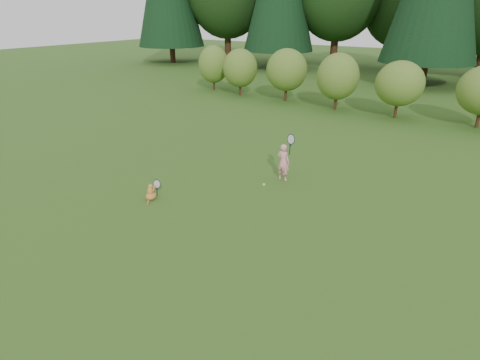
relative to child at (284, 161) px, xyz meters
The scene contains 5 objects.
ground 2.97m from the child, 96.63° to the right, with size 100.00×100.00×0.00m, color #2F5517.
shrub_row 10.15m from the child, 91.91° to the left, with size 28.00×3.00×2.80m, color #4D6920, non-canonical shape.
child is the anchor object (origin of this frame).
cat 3.88m from the child, 126.51° to the right, with size 0.37×0.60×0.61m.
tennis_ball 3.18m from the child, 70.39° to the right, with size 0.06×0.06×0.06m.
Camera 1 is at (5.34, -6.94, 4.65)m, focal length 30.00 mm.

